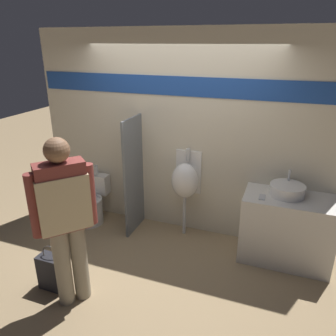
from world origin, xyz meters
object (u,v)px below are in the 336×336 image
Objects in this scene: shopping_bag at (53,272)px; person_in_vest at (65,213)px; cell_phone at (262,197)px; urinal_near_counter at (185,181)px; sink_basin at (287,190)px; toilet at (91,205)px.

person_in_vest is at bearing -11.06° from shopping_bag.
shopping_bag is at bearing -147.15° from cell_phone.
urinal_near_counter is at bearing 57.13° from shopping_bag.
sink_basin is 0.33× the size of urinal_near_counter.
person_in_vest reaches higher than sink_basin.
urinal_near_counter is at bearing 166.15° from cell_phone.
shopping_bag is (-1.00, -1.55, -0.60)m from urinal_near_counter.
person_in_vest is (0.71, -1.44, 0.75)m from toilet.
urinal_near_counter is (-1.27, 0.08, -0.10)m from sink_basin.
urinal_near_counter reaches higher than sink_basin.
cell_phone is 0.08× the size of person_in_vest.
person_in_vest is 3.29× the size of shopping_bag.
cell_phone reaches higher than toilet.
urinal_near_counter is (-1.01, 0.25, -0.05)m from cell_phone.
sink_basin reaches higher than shopping_bag.
person_in_vest is at bearing -63.61° from toilet.
person_in_vest reaches higher than cell_phone.
toilet is at bearing 178.10° from cell_phone.
sink_basin is at bearing 32.88° from shopping_bag.
cell_phone is at bearing -146.89° from sink_basin.
shopping_bag is (0.40, -1.38, -0.06)m from toilet.
cell_phone is 0.12× the size of urinal_near_counter.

